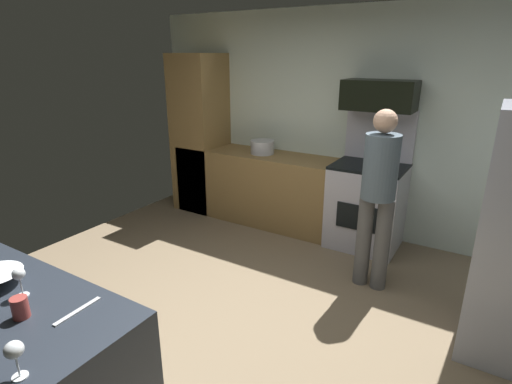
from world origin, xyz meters
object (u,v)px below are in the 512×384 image
at_px(microwave, 379,95).
at_px(wine_glass_far, 14,352).
at_px(oven_range, 367,202).
at_px(person_cook, 378,192).
at_px(mug_tea, 20,308).
at_px(stock_pot, 262,147).
at_px(wine_glass_near, 19,276).

distance_m(microwave, wine_glass_far, 3.81).
relative_size(oven_range, person_cook, 0.92).
bearing_deg(mug_tea, person_cook, 69.83).
height_order(oven_range, stock_pot, oven_range).
bearing_deg(microwave, stock_pot, -176.65).
bearing_deg(oven_range, person_cook, -69.25).
height_order(oven_range, wine_glass_far, oven_range).
bearing_deg(wine_glass_near, mug_tea, -30.76).
distance_m(microwave, mug_tea, 3.66).
distance_m(oven_range, stock_pot, 1.45).
bearing_deg(oven_range, wine_glass_far, -94.43).
relative_size(wine_glass_far, mug_tea, 1.55).
height_order(oven_range, person_cook, person_cook).
distance_m(mug_tea, stock_pot, 3.52).
bearing_deg(person_cook, mug_tea, -110.17).
relative_size(microwave, wine_glass_far, 4.51).
xyz_separation_m(microwave, wine_glass_near, (-0.82, -3.43, -0.66)).
distance_m(oven_range, person_cook, 0.97).
bearing_deg(wine_glass_far, mug_tea, 149.72).
bearing_deg(stock_pot, wine_glass_far, -73.50).
bearing_deg(wine_glass_near, stock_pot, 99.28).
height_order(oven_range, microwave, microwave).
bearing_deg(mug_tea, microwave, 79.57).
relative_size(wine_glass_near, stock_pot, 0.54).
height_order(microwave, wine_glass_far, microwave).
distance_m(oven_range, microwave, 1.17).
xyz_separation_m(mug_tea, stock_pot, (-0.72, 3.45, 0.03)).
relative_size(person_cook, mug_tea, 15.72).
height_order(oven_range, wine_glass_near, oven_range).
relative_size(microwave, stock_pot, 2.49).
bearing_deg(wine_glass_far, wine_glass_near, 149.56).
bearing_deg(mug_tea, wine_glass_far, -30.28).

